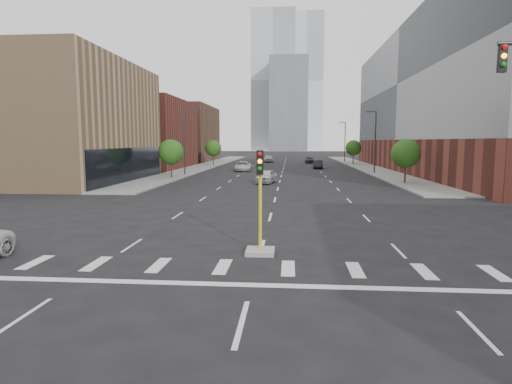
# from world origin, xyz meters

# --- Properties ---
(ground) EXTENTS (400.00, 400.00, 0.00)m
(ground) POSITION_xyz_m (0.00, 0.00, 0.00)
(ground) COLOR black
(ground) RESTS_ON ground
(sidewalk_left_far) EXTENTS (5.00, 92.00, 0.15)m
(sidewalk_left_far) POSITION_xyz_m (-15.00, 74.00, 0.07)
(sidewalk_left_far) COLOR gray
(sidewalk_left_far) RESTS_ON ground
(sidewalk_right_far) EXTENTS (5.00, 92.00, 0.15)m
(sidewalk_right_far) POSITION_xyz_m (15.00, 74.00, 0.07)
(sidewalk_right_far) COLOR gray
(sidewalk_right_far) RESTS_ON ground
(building_left_mid) EXTENTS (20.00, 24.00, 14.00)m
(building_left_mid) POSITION_xyz_m (-27.50, 40.00, 7.00)
(building_left_mid) COLOR tan
(building_left_mid) RESTS_ON ground
(building_left_far_a) EXTENTS (20.00, 22.00, 12.00)m
(building_left_far_a) POSITION_xyz_m (-27.50, 66.00, 6.00)
(building_left_far_a) COLOR brown
(building_left_far_a) RESTS_ON ground
(building_left_far_b) EXTENTS (20.00, 24.00, 13.00)m
(building_left_far_b) POSITION_xyz_m (-27.50, 92.00, 6.50)
(building_left_far_b) COLOR brown
(building_left_far_b) RESTS_ON ground
(building_right_main) EXTENTS (24.00, 70.00, 22.00)m
(building_right_main) POSITION_xyz_m (29.50, 60.00, 11.00)
(building_right_main) COLOR brown
(building_right_main) RESTS_ON ground
(tower_left) EXTENTS (22.00, 22.00, 70.00)m
(tower_left) POSITION_xyz_m (-8.00, 220.00, 35.00)
(tower_left) COLOR #B2B7BC
(tower_left) RESTS_ON ground
(tower_right) EXTENTS (20.00, 20.00, 80.00)m
(tower_right) POSITION_xyz_m (10.00, 260.00, 40.00)
(tower_right) COLOR #B2B7BC
(tower_right) RESTS_ON ground
(tower_mid) EXTENTS (18.00, 18.00, 44.00)m
(tower_mid) POSITION_xyz_m (0.00, 200.00, 22.00)
(tower_mid) COLOR slate
(tower_mid) RESTS_ON ground
(median_traffic_signal) EXTENTS (1.20, 1.20, 4.40)m
(median_traffic_signal) POSITION_xyz_m (0.00, 8.97, 0.97)
(median_traffic_signal) COLOR #999993
(median_traffic_signal) RESTS_ON ground
(streetlight_right_a) EXTENTS (1.60, 0.22, 9.07)m
(streetlight_right_a) POSITION_xyz_m (13.41, 55.00, 5.01)
(streetlight_right_a) COLOR #2D2D30
(streetlight_right_a) RESTS_ON ground
(streetlight_right_b) EXTENTS (1.60, 0.22, 9.07)m
(streetlight_right_b) POSITION_xyz_m (13.41, 90.00, 5.01)
(streetlight_right_b) COLOR #2D2D30
(streetlight_right_b) RESTS_ON ground
(streetlight_left) EXTENTS (1.60, 0.22, 9.07)m
(streetlight_left) POSITION_xyz_m (-13.41, 50.00, 5.01)
(streetlight_left) COLOR #2D2D30
(streetlight_left) RESTS_ON ground
(tree_left_near) EXTENTS (3.20, 3.20, 4.85)m
(tree_left_near) POSITION_xyz_m (-14.00, 45.00, 3.39)
(tree_left_near) COLOR #382619
(tree_left_near) RESTS_ON ground
(tree_left_far) EXTENTS (3.20, 3.20, 4.85)m
(tree_left_far) POSITION_xyz_m (-14.00, 75.00, 3.39)
(tree_left_far) COLOR #382619
(tree_left_far) RESTS_ON ground
(tree_right_near) EXTENTS (3.20, 3.20, 4.85)m
(tree_right_near) POSITION_xyz_m (14.00, 40.00, 3.39)
(tree_right_near) COLOR #382619
(tree_right_near) RESTS_ON ground
(tree_right_far) EXTENTS (3.20, 3.20, 4.85)m
(tree_right_far) POSITION_xyz_m (14.00, 80.00, 3.39)
(tree_right_far) COLOR #382619
(tree_right_far) RESTS_ON ground
(car_near_left) EXTENTS (2.53, 4.78, 1.55)m
(car_near_left) POSITION_xyz_m (-1.50, 39.88, 0.77)
(car_near_left) COLOR silver
(car_near_left) RESTS_ON ground
(car_mid_right) EXTENTS (1.60, 4.45, 1.46)m
(car_mid_right) POSITION_xyz_m (6.00, 66.56, 0.73)
(car_mid_right) COLOR black
(car_mid_right) RESTS_ON ground
(car_far_left) EXTENTS (2.74, 5.51, 1.50)m
(car_far_left) POSITION_xyz_m (-6.34, 59.44, 0.75)
(car_far_left) COLOR silver
(car_far_left) RESTS_ON ground
(car_deep_right) EXTENTS (1.90, 4.63, 1.34)m
(car_deep_right) POSITION_xyz_m (5.42, 85.35, 0.67)
(car_deep_right) COLOR black
(car_deep_right) RESTS_ON ground
(car_distant) EXTENTS (2.51, 5.15, 1.69)m
(car_distant) POSITION_xyz_m (-3.74, 88.28, 0.85)
(car_distant) COLOR #B0AFB4
(car_distant) RESTS_ON ground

